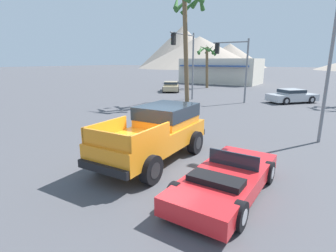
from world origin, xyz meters
The scene contains 12 objects.
ground_plane centered at (0.00, 0.00, 0.00)m, with size 320.00×320.00×0.00m, color #4C4C51.
orange_pickup_truck centered at (-0.41, 0.57, 1.10)m, with size 2.44×5.34×1.94m.
red_convertible_car centered at (2.75, -0.64, 0.41)m, with size 1.89×4.37×1.06m.
parked_car_silver centered at (1.54, 18.06, 0.60)m, with size 4.11×4.35×1.18m.
parked_car_tan centered at (-12.09, 19.67, 0.60)m, with size 3.74×4.54×1.16m.
traffic_light_main centered at (-3.10, 15.68, 3.74)m, with size 3.22×0.38×5.38m.
traffic_light_crosswalk centered at (-6.73, 13.61, 4.20)m, with size 0.38×3.95×6.01m.
street_lamp_post centered at (4.51, 6.23, 4.82)m, with size 0.90×0.24×8.07m.
palm_tree_tall centered at (-5.81, 12.29, 6.68)m, with size 2.95×3.06×8.94m.
palm_tree_short centered at (-10.15, 25.66, 4.34)m, with size 2.89×2.78×5.70m.
storefront_building centered at (-11.60, 33.83, 1.96)m, with size 12.20×6.83×3.90m.
distant_mountain_range centered at (-36.82, 120.44, 7.69)m, with size 151.89×73.90×21.48m.
Camera 1 is at (5.04, -7.03, 3.60)m, focal length 28.00 mm.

